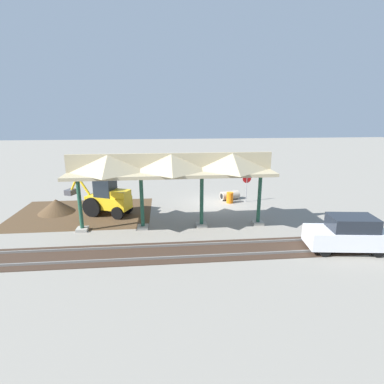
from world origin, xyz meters
The scene contains 10 objects.
ground_plane centered at (0.00, 0.00, 0.00)m, with size 120.00×120.00×0.00m, color gray.
dirt_work_zone centered at (10.35, 1.53, 0.00)m, with size 10.06×7.00×0.01m, color #4C3823.
platform_canopy centered at (3.77, 4.98, 4.16)m, with size 12.72×3.20×4.90m.
rail_tracks centered at (0.00, 8.61, 0.03)m, with size 60.00×2.58×0.15m.
stop_sign centered at (-2.58, -0.16, 1.74)m, with size 0.75×0.15×2.41m.
backhoe centered at (8.45, 1.93, 1.27)m, with size 5.15×3.07×2.82m.
dirt_mound centered at (12.38, 1.06, 0.00)m, with size 5.38×5.38×2.04m, color #4C3823.
concrete_pipe centered at (-1.38, -0.99, 0.38)m, with size 1.74×1.17×0.75m.
distant_parked_car centered at (-5.58, 9.28, 0.98)m, with size 4.38×2.26×1.98m.
traffic_barrel centered at (-1.17, -0.03, 0.45)m, with size 0.56×0.56×0.90m, color orange.
Camera 1 is at (4.28, 23.41, 7.40)m, focal length 28.00 mm.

